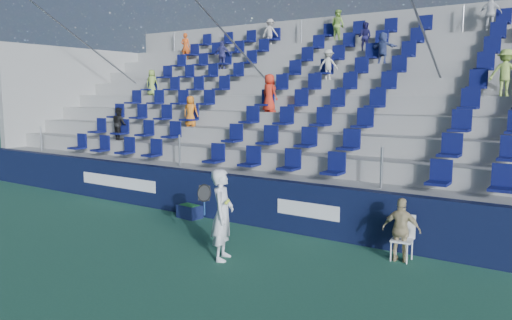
{
  "coord_description": "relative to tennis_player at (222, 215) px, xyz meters",
  "views": [
    {
      "loc": [
        6.82,
        -6.91,
        3.27
      ],
      "look_at": [
        0.2,
        2.8,
        1.7
      ],
      "focal_mm": 35.0,
      "sensor_mm": 36.0,
      "label": 1
    }
  ],
  "objects": [
    {
      "name": "line_judge",
      "position": [
        2.96,
        1.87,
        -0.28
      ],
      "size": [
        0.77,
        0.4,
        1.26
      ],
      "primitive_type": "imported",
      "rotation": [
        0.0,
        0.0,
        3.26
      ],
      "color": "tan",
      "rests_on": "ground"
    },
    {
      "name": "sponsor_wall",
      "position": [
        -0.88,
        2.52,
        -0.31
      ],
      "size": [
        24.0,
        0.32,
        1.2
      ],
      "color": "black",
      "rests_on": "ground"
    },
    {
      "name": "ball_bin",
      "position": [
        -2.78,
        2.12,
        -0.72
      ],
      "size": [
        0.67,
        0.49,
        0.35
      ],
      "color": "#10173B",
      "rests_on": "ground"
    },
    {
      "name": "ground",
      "position": [
        -0.88,
        -0.63,
        -0.91
      ],
      "size": [
        70.0,
        70.0,
        0.0
      ],
      "primitive_type": "plane",
      "color": "#2B654B",
      "rests_on": "ground"
    },
    {
      "name": "tennis_player",
      "position": [
        0.0,
        0.0,
        0.0
      ],
      "size": [
        0.73,
        0.78,
        1.81
      ],
      "color": "silver",
      "rests_on": "ground"
    },
    {
      "name": "grandstand",
      "position": [
        -0.88,
        7.62,
        1.23
      ],
      "size": [
        24.0,
        8.17,
        6.63
      ],
      "color": "gray",
      "rests_on": "ground"
    },
    {
      "name": "line_judge_chair",
      "position": [
        2.96,
        2.02,
        -0.4
      ],
      "size": [
        0.44,
        0.45,
        0.9
      ],
      "color": "white",
      "rests_on": "ground"
    }
  ]
}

